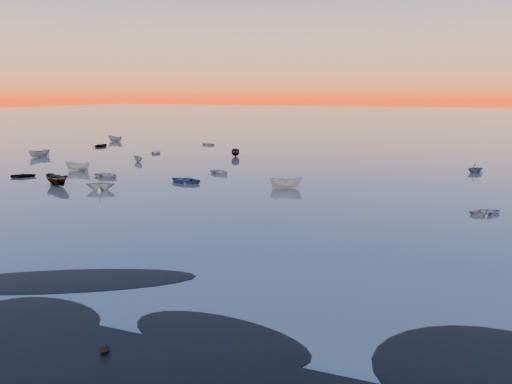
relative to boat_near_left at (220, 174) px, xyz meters
The scene contains 5 objects.
ground 57.03m from the boat_near_left, 74.93° to the left, with size 600.00×600.00×0.00m, color #665D55.
mud_lobes 48.27m from the boat_near_left, 72.11° to the right, with size 140.00×6.00×0.07m, color black, non-canonical shape.
moored_fleet 16.88m from the boat_near_left, 28.55° to the left, with size 124.00×58.00×1.20m, color beige, non-canonical shape.
boat_near_left is the anchor object (origin of this frame).
boat_near_center 14.84m from the boat_near_left, 28.67° to the right, with size 4.27×1.81×1.48m, color beige.
Camera 1 is at (18.23, -23.02, 12.46)m, focal length 35.00 mm.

